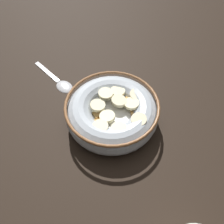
# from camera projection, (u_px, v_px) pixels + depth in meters

# --- Properties ---
(ground_plane) EXTENTS (1.05, 1.05, 0.02)m
(ground_plane) POSITION_uv_depth(u_px,v_px,m) (112.00, 123.00, 0.55)
(ground_plane) COLOR black
(cereal_bowl) EXTENTS (0.19, 0.19, 0.06)m
(cereal_bowl) POSITION_uv_depth(u_px,v_px,m) (112.00, 112.00, 0.52)
(cereal_bowl) COLOR #B2BCC6
(cereal_bowl) RESTS_ON ground_plane
(spoon) EXTENTS (0.10, 0.12, 0.01)m
(spoon) POSITION_uv_depth(u_px,v_px,m) (60.00, 83.00, 0.60)
(spoon) COLOR #B7B7BC
(spoon) RESTS_ON ground_plane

